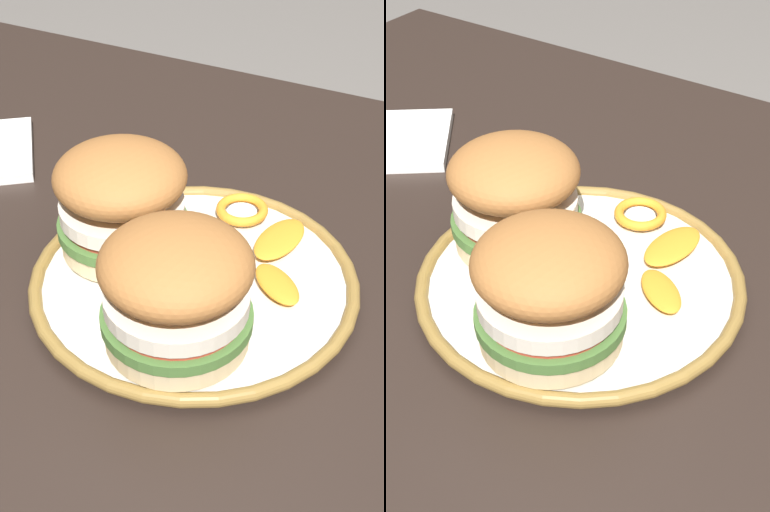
# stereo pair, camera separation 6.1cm
# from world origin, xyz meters

# --- Properties ---
(dining_table) EXTENTS (1.35, 0.88, 0.72)m
(dining_table) POSITION_xyz_m (0.00, 0.00, 0.63)
(dining_table) COLOR black
(dining_table) RESTS_ON ground
(dinner_plate) EXTENTS (0.29, 0.29, 0.02)m
(dinner_plate) POSITION_xyz_m (-0.06, -0.00, 0.73)
(dinner_plate) COLOR silver
(dinner_plate) RESTS_ON dining_table
(sandwich_half_left) EXTENTS (0.16, 0.16, 0.10)m
(sandwich_half_left) POSITION_xyz_m (-0.03, -0.08, 0.79)
(sandwich_half_left) COLOR beige
(sandwich_half_left) RESTS_ON dinner_plate
(sandwich_half_right) EXTENTS (0.16, 0.16, 0.10)m
(sandwich_half_right) POSITION_xyz_m (-0.13, 0.01, 0.79)
(sandwich_half_right) COLOR beige
(sandwich_half_right) RESTS_ON dinner_plate
(orange_peel_curled) EXTENTS (0.07, 0.07, 0.01)m
(orange_peel_curled) POSITION_xyz_m (-0.05, 0.10, 0.74)
(orange_peel_curled) COLOR orange
(orange_peel_curled) RESTS_ON dinner_plate
(orange_peel_strip_long) EXTENTS (0.06, 0.06, 0.01)m
(orange_peel_strip_long) POSITION_xyz_m (0.02, 0.01, 0.74)
(orange_peel_strip_long) COLOR orange
(orange_peel_strip_long) RESTS_ON dinner_plate
(orange_peel_strip_short) EXTENTS (0.04, 0.08, 0.01)m
(orange_peel_strip_short) POSITION_xyz_m (-0.01, 0.08, 0.74)
(orange_peel_strip_short) COLOR orange
(orange_peel_strip_short) RESTS_ON dinner_plate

